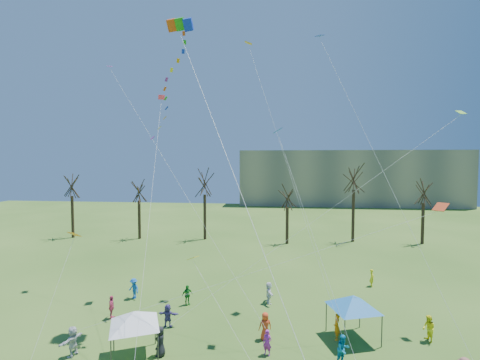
# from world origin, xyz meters

# --- Properties ---
(distant_building) EXTENTS (60.00, 14.00, 15.00)m
(distant_building) POSITION_xyz_m (22.00, 82.00, 7.50)
(distant_building) COLOR gray
(distant_building) RESTS_ON ground
(bare_tree_row) EXTENTS (69.25, 8.94, 12.22)m
(bare_tree_row) POSITION_xyz_m (2.64, 35.91, 7.55)
(bare_tree_row) COLOR black
(bare_tree_row) RESTS_ON ground
(big_box_kite) EXTENTS (5.99, 8.80, 26.70)m
(big_box_kite) POSITION_xyz_m (-5.72, 9.51, 17.40)
(big_box_kite) COLOR #DD450F
(big_box_kite) RESTS_ON ground
(canopy_tent_white) EXTENTS (3.63, 3.63, 2.97)m
(canopy_tent_white) POSITION_xyz_m (-6.96, 4.97, 2.52)
(canopy_tent_white) COLOR #3F3F44
(canopy_tent_white) RESTS_ON ground
(canopy_tent_blue) EXTENTS (3.85, 3.85, 3.02)m
(canopy_tent_blue) POSITION_xyz_m (6.83, 8.70, 2.56)
(canopy_tent_blue) COLOR #3F3F44
(canopy_tent_blue) RESTS_ON ground
(festival_crowd) EXTENTS (23.66, 18.74, 1.86)m
(festival_crowd) POSITION_xyz_m (-0.52, 7.07, 0.89)
(festival_crowd) COLOR red
(festival_crowd) RESTS_ON ground
(small_kites_aloft) EXTENTS (30.75, 15.63, 31.44)m
(small_kites_aloft) POSITION_xyz_m (-0.32, 10.93, 14.03)
(small_kites_aloft) COLOR orange
(small_kites_aloft) RESTS_ON ground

